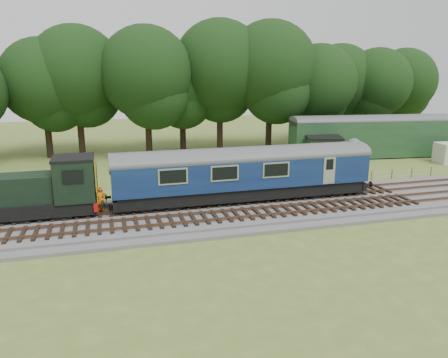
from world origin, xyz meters
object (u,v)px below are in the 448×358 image
object	(u,v)px
dmu_railcar	(244,169)
shunter_loco	(29,193)
worker	(101,201)
parked_coach	(371,134)

from	to	relation	value
dmu_railcar	shunter_loco	xyz separation A→B (m)	(-13.93, 0.00, -0.63)
dmu_railcar	worker	distance (m)	9.84
shunter_loco	worker	size ratio (longest dim) A/B	4.72
worker	parked_coach	world-z (taller)	parked_coach
dmu_railcar	worker	world-z (taller)	dmu_railcar
worker	parked_coach	xyz separation A→B (m)	(28.30, 13.48, 1.23)
dmu_railcar	worker	xyz separation A→B (m)	(-9.73, -0.65, -1.31)
shunter_loco	worker	xyz separation A→B (m)	(4.20, -0.65, -0.68)
parked_coach	worker	bearing A→B (deg)	-147.73
dmu_railcar	worker	bearing A→B (deg)	-176.17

